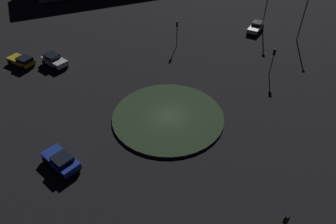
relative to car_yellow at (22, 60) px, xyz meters
The scene contains 9 objects.
ground_plane 24.35m from the car_yellow, 90.93° to the left, with size 120.80×120.80×0.00m, color black.
roundabout_island 24.34m from the car_yellow, 90.93° to the left, with size 12.99×12.99×0.27m, color #2D4228.
car_yellow is the anchor object (origin of this frame).
car_silver 38.28m from the car_yellow, 137.68° to the left, with size 4.25×2.01×1.53m.
car_blue 22.06m from the car_yellow, 59.62° to the left, with size 2.77×4.36×1.42m.
car_white 4.69m from the car_yellow, 120.53° to the left, with size 2.61×4.32×1.61m.
traffic_light_northwest 35.49m from the car_yellow, 115.77° to the left, with size 0.40×0.37×4.04m.
traffic_light_southwest 23.47m from the car_yellow, 134.72° to the left, with size 0.39×0.37×4.19m.
streetlamp_west_near 43.56m from the car_yellow, 130.77° to the left, with size 0.45×0.45×7.80m.
Camera 1 is at (23.88, 13.90, 23.44)m, focal length 33.17 mm.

